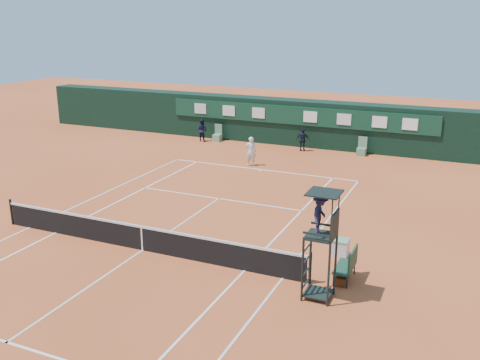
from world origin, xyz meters
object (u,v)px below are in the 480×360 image
object	(u,v)px
player_bench	(348,264)
cooler	(341,248)
umpire_chair	(321,223)
tennis_net	(142,238)
player	(251,151)

from	to	relation	value
player_bench	cooler	bearing A→B (deg)	110.67
umpire_chair	tennis_net	bearing A→B (deg)	173.81
tennis_net	player	world-z (taller)	player
umpire_chair	player_bench	xyz separation A→B (m)	(0.59, 1.47, -1.86)
tennis_net	cooler	xyz separation A→B (m)	(6.81, 2.46, -0.18)
umpire_chair	cooler	xyz separation A→B (m)	(-0.07, 3.20, -2.13)
umpire_chair	player	bearing A→B (deg)	120.41
tennis_net	player	distance (m)	12.52
cooler	player	distance (m)	12.65
tennis_net	umpire_chair	world-z (taller)	umpire_chair
tennis_net	player_bench	bearing A→B (deg)	5.52
umpire_chair	player_bench	bearing A→B (deg)	68.26
tennis_net	player	bearing A→B (deg)	94.04
umpire_chair	cooler	distance (m)	3.85
cooler	player	bearing A→B (deg)	127.50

